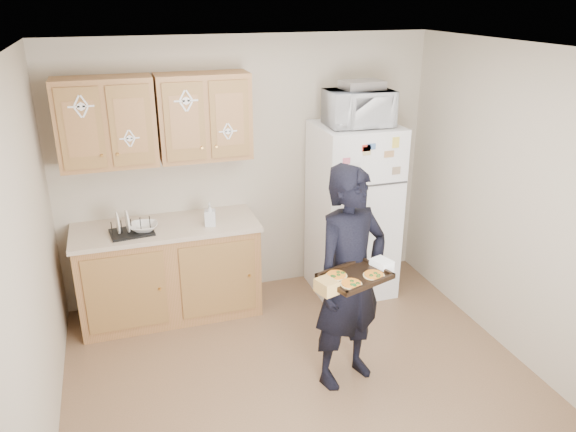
{
  "coord_description": "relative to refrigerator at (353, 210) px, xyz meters",
  "views": [
    {
      "loc": [
        -1.21,
        -3.25,
        2.83
      ],
      "look_at": [
        -0.03,
        0.45,
        1.28
      ],
      "focal_mm": 35.0,
      "sensor_mm": 36.0,
      "label": 1
    }
  ],
  "objects": [
    {
      "name": "wall_back",
      "position": [
        -0.95,
        0.37,
        0.4
      ],
      "size": [
        3.6,
        0.04,
        2.5
      ],
      "primitive_type": "cube",
      "color": "#BDB099",
      "rests_on": "floor"
    },
    {
      "name": "ceiling",
      "position": [
        -0.95,
        -1.43,
        1.65
      ],
      "size": [
        3.6,
        3.6,
        0.0
      ],
      "primitive_type": "plane",
      "color": "white",
      "rests_on": "wall_back"
    },
    {
      "name": "wall_right",
      "position": [
        0.85,
        -1.43,
        0.4
      ],
      "size": [
        0.04,
        3.6,
        2.5
      ],
      "primitive_type": "cube",
      "color": "#BDB099",
      "rests_on": "floor"
    },
    {
      "name": "upper_cab_right",
      "position": [
        -1.38,
        0.18,
        0.98
      ],
      "size": [
        0.8,
        0.33,
        0.75
      ],
      "primitive_type": "cube",
      "color": "olive",
      "rests_on": "wall_back"
    },
    {
      "name": "upper_cab_left",
      "position": [
        -2.2,
        0.18,
        0.98
      ],
      "size": [
        0.8,
        0.33,
        0.75
      ],
      "primitive_type": "cube",
      "color": "olive",
      "rests_on": "wall_back"
    },
    {
      "name": "person",
      "position": [
        -0.61,
        -1.32,
        0.02
      ],
      "size": [
        0.73,
        0.6,
        1.74
      ],
      "primitive_type": "imported",
      "rotation": [
        0.0,
        0.0,
        0.32
      ],
      "color": "black",
      "rests_on": "floor"
    },
    {
      "name": "wall_left",
      "position": [
        -2.75,
        -1.43,
        0.4
      ],
      "size": [
        0.04,
        3.6,
        2.5
      ],
      "primitive_type": "cube",
      "color": "#BDB099",
      "rests_on": "floor"
    },
    {
      "name": "soap_bottle",
      "position": [
        -1.41,
        -0.07,
        0.16
      ],
      "size": [
        0.11,
        0.12,
        0.21
      ],
      "primitive_type": "imported",
      "rotation": [
        0.0,
        0.0,
        -0.21
      ],
      "color": "white",
      "rests_on": "countertop"
    },
    {
      "name": "bowl",
      "position": [
        -1.99,
        -0.04,
        0.1
      ],
      "size": [
        0.27,
        0.27,
        0.06
      ],
      "primitive_type": "imported",
      "rotation": [
        0.0,
        0.0,
        -0.14
      ],
      "color": "white",
      "rests_on": "dish_rack"
    },
    {
      "name": "wall_front",
      "position": [
        -0.95,
        -3.23,
        0.4
      ],
      "size": [
        3.6,
        0.04,
        2.5
      ],
      "primitive_type": "cube",
      "color": "#BDB099",
      "rests_on": "floor"
    },
    {
      "name": "refrigerator",
      "position": [
        0.0,
        0.0,
        0.0
      ],
      "size": [
        0.75,
        0.7,
        1.7
      ],
      "primitive_type": "cube",
      "color": "white",
      "rests_on": "floor"
    },
    {
      "name": "microwave",
      "position": [
        -0.01,
        -0.05,
        1.01
      ],
      "size": [
        0.6,
        0.41,
        0.33
      ],
      "primitive_type": "imported",
      "rotation": [
        0.0,
        0.0,
        -0.03
      ],
      "color": "white",
      "rests_on": "refrigerator"
    },
    {
      "name": "baking_tray",
      "position": [
        -0.7,
        -1.61,
        0.19
      ],
      "size": [
        0.52,
        0.45,
        0.04
      ],
      "primitive_type": "cube",
      "rotation": [
        0.0,
        0.0,
        0.32
      ],
      "color": "black",
      "rests_on": "person"
    },
    {
      "name": "pizza_front_right",
      "position": [
        -0.58,
        -1.65,
        0.21
      ],
      "size": [
        0.15,
        0.15,
        0.02
      ],
      "primitive_type": "cylinder",
      "color": "orange",
      "rests_on": "baking_tray"
    },
    {
      "name": "countertop",
      "position": [
        -1.8,
        0.05,
        0.03
      ],
      "size": [
        1.64,
        0.64,
        0.04
      ],
      "primitive_type": "cube",
      "color": "#C4B096",
      "rests_on": "base_cabinet"
    },
    {
      "name": "cereal_box",
      "position": [
        0.52,
        0.24,
        -0.69
      ],
      "size": [
        0.2,
        0.07,
        0.32
      ],
      "primitive_type": "cube",
      "color": "gold",
      "rests_on": "floor"
    },
    {
      "name": "dish_rack",
      "position": [
        -2.1,
        -0.04,
        0.12
      ],
      "size": [
        0.39,
        0.31,
        0.14
      ],
      "primitive_type": "cube",
      "rotation": [
        0.0,
        0.0,
        0.11
      ],
      "color": "black",
      "rests_on": "countertop"
    },
    {
      "name": "pizza_front_left",
      "position": [
        -0.78,
        -1.71,
        0.21
      ],
      "size": [
        0.15,
        0.15,
        0.02
      ],
      "primitive_type": "cylinder",
      "color": "orange",
      "rests_on": "baking_tray"
    },
    {
      "name": "foil_pan",
      "position": [
        0.03,
        -0.02,
        1.21
      ],
      "size": [
        0.38,
        0.28,
        0.08
      ],
      "primitive_type": "cube",
      "rotation": [
        0.0,
        0.0,
        0.06
      ],
      "color": "#AFAEB5",
      "rests_on": "microwave"
    },
    {
      "name": "pizza_back_left",
      "position": [
        -0.82,
        -1.57,
        0.21
      ],
      "size": [
        0.15,
        0.15,
        0.02
      ],
      "primitive_type": "cylinder",
      "color": "orange",
      "rests_on": "baking_tray"
    },
    {
      "name": "floor",
      "position": [
        -0.95,
        -1.43,
        -0.85
      ],
      "size": [
        3.6,
        3.6,
        0.0
      ],
      "primitive_type": "plane",
      "color": "brown",
      "rests_on": "ground"
    },
    {
      "name": "base_cabinet",
      "position": [
        -1.8,
        0.05,
        -0.42
      ],
      "size": [
        1.6,
        0.6,
        0.86
      ],
      "primitive_type": "cube",
      "color": "olive",
      "rests_on": "floor"
    }
  ]
}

